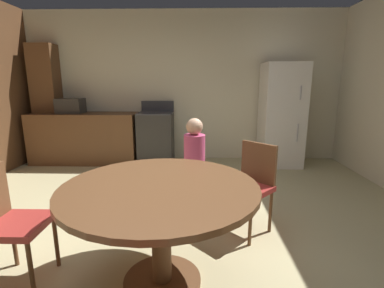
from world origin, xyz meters
The scene contains 11 objects.
ground_plane centered at (0.00, 0.00, 0.00)m, with size 14.00×14.00×0.00m, color tan.
wall_back centered at (0.00, 3.07, 1.35)m, with size 6.03×0.12×2.70m, color beige.
kitchen_counter centered at (-1.78, 2.67, 0.45)m, with size 1.88×0.60×0.90m, color brown.
pantry_column centered at (-2.50, 2.85, 1.05)m, with size 0.44×0.36×2.10m, color brown.
oven_range centered at (-0.49, 2.67, 0.47)m, with size 0.60×0.60×1.10m.
refrigerator centered at (1.71, 2.62, 0.88)m, with size 0.68×0.68×1.76m.
microwave centered at (-2.00, 2.67, 1.03)m, with size 0.44×0.32×0.26m, color #2D2B28.
dining_table centered at (0.02, -0.45, 0.61)m, with size 1.35×1.35×0.76m.
chair_northeast centered at (0.79, 0.32, 0.50)m, with size 0.57×0.57×0.87m.
chair_west centered at (-1.08, -0.46, 0.50)m, with size 0.40×0.40×0.87m.
person_child centered at (0.24, 0.55, 0.58)m, with size 0.26×0.26×1.09m.
Camera 1 is at (0.28, -2.24, 1.45)m, focal length 26.02 mm.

